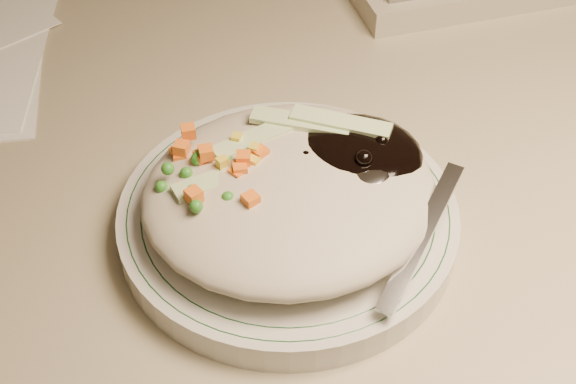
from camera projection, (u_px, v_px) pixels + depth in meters
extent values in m
cube|color=gray|center=(318.00, 90.00, 0.69)|extent=(1.40, 0.70, 0.04)
cylinder|color=beige|center=(288.00, 219.00, 0.54)|extent=(0.23, 0.23, 0.02)
torus|color=#144723|center=(288.00, 209.00, 0.53)|extent=(0.22, 0.22, 0.00)
torus|color=#144723|center=(288.00, 209.00, 0.53)|extent=(0.20, 0.20, 0.00)
ellipsoid|color=#B3A991|center=(290.00, 193.00, 0.52)|extent=(0.19, 0.18, 0.04)
ellipsoid|color=black|center=(349.00, 159.00, 0.53)|extent=(0.10, 0.09, 0.03)
ellipsoid|color=orange|center=(215.00, 183.00, 0.52)|extent=(0.08, 0.08, 0.02)
sphere|color=black|center=(306.00, 159.00, 0.52)|extent=(0.01, 0.01, 0.01)
sphere|color=black|center=(345.00, 145.00, 0.53)|extent=(0.01, 0.01, 0.01)
sphere|color=black|center=(382.00, 141.00, 0.52)|extent=(0.01, 0.01, 0.01)
sphere|color=black|center=(365.00, 137.00, 0.54)|extent=(0.01, 0.01, 0.01)
sphere|color=black|center=(364.00, 159.00, 0.51)|extent=(0.01, 0.01, 0.01)
sphere|color=black|center=(345.00, 152.00, 0.52)|extent=(0.01, 0.01, 0.01)
sphere|color=black|center=(355.00, 139.00, 0.53)|extent=(0.01, 0.01, 0.01)
cube|color=orange|center=(206.00, 153.00, 0.51)|extent=(0.01, 0.01, 0.01)
cube|color=orange|center=(238.00, 183.00, 0.51)|extent=(0.01, 0.01, 0.01)
cube|color=orange|center=(182.00, 148.00, 0.52)|extent=(0.01, 0.01, 0.01)
cube|color=orange|center=(243.00, 159.00, 0.51)|extent=(0.01, 0.01, 0.01)
cube|color=orange|center=(240.00, 170.00, 0.50)|extent=(0.01, 0.01, 0.01)
cube|color=orange|center=(178.00, 154.00, 0.53)|extent=(0.01, 0.01, 0.01)
cube|color=orange|center=(202.00, 157.00, 0.51)|extent=(0.01, 0.01, 0.01)
cube|color=orange|center=(238.00, 174.00, 0.51)|extent=(0.01, 0.01, 0.01)
cube|color=orange|center=(260.00, 154.00, 0.51)|extent=(0.01, 0.01, 0.01)
cube|color=orange|center=(188.00, 131.00, 0.52)|extent=(0.01, 0.01, 0.01)
cube|color=orange|center=(194.00, 195.00, 0.49)|extent=(0.01, 0.01, 0.01)
cube|color=orange|center=(251.00, 200.00, 0.48)|extent=(0.01, 0.01, 0.01)
cube|color=orange|center=(183.00, 191.00, 0.50)|extent=(0.01, 0.01, 0.01)
cube|color=orange|center=(181.00, 158.00, 0.53)|extent=(0.01, 0.01, 0.01)
sphere|color=#388C28|center=(237.00, 166.00, 0.51)|extent=(0.01, 0.01, 0.01)
sphere|color=#388C28|center=(196.00, 206.00, 0.48)|extent=(0.01, 0.01, 0.01)
sphere|color=#388C28|center=(186.00, 173.00, 0.51)|extent=(0.01, 0.01, 0.01)
sphere|color=#388C28|center=(168.00, 169.00, 0.50)|extent=(0.01, 0.01, 0.01)
sphere|color=#388C28|center=(230.00, 162.00, 0.52)|extent=(0.01, 0.01, 0.01)
sphere|color=#388C28|center=(252.00, 197.00, 0.50)|extent=(0.01, 0.01, 0.01)
sphere|color=#388C28|center=(215.00, 178.00, 0.51)|extent=(0.01, 0.01, 0.01)
sphere|color=#388C28|center=(210.00, 201.00, 0.50)|extent=(0.01, 0.01, 0.01)
sphere|color=#388C28|center=(161.00, 187.00, 0.50)|extent=(0.01, 0.01, 0.01)
sphere|color=#388C28|center=(200.00, 155.00, 0.51)|extent=(0.01, 0.01, 0.01)
sphere|color=#388C28|center=(197.00, 159.00, 0.51)|extent=(0.01, 0.01, 0.01)
sphere|color=#388C28|center=(192.00, 191.00, 0.50)|extent=(0.01, 0.01, 0.01)
sphere|color=#388C28|center=(228.00, 198.00, 0.49)|extent=(0.01, 0.01, 0.01)
sphere|color=#388C28|center=(259.00, 141.00, 0.53)|extent=(0.01, 0.01, 0.01)
cube|color=yellow|center=(228.00, 162.00, 0.52)|extent=(0.01, 0.01, 0.01)
cube|color=yellow|center=(254.00, 162.00, 0.51)|extent=(0.01, 0.01, 0.01)
cube|color=yellow|center=(211.00, 162.00, 0.52)|extent=(0.01, 0.01, 0.01)
cube|color=yellow|center=(222.00, 162.00, 0.51)|extent=(0.01, 0.01, 0.01)
cube|color=yellow|center=(216.00, 180.00, 0.51)|extent=(0.01, 0.01, 0.01)
cube|color=yellow|center=(254.00, 149.00, 0.51)|extent=(0.01, 0.01, 0.01)
cube|color=yellow|center=(237.00, 139.00, 0.53)|extent=(0.01, 0.01, 0.01)
cube|color=yellow|center=(231.00, 179.00, 0.51)|extent=(0.01, 0.01, 0.01)
cube|color=#B2D18C|center=(259.00, 137.00, 0.53)|extent=(0.07, 0.04, 0.00)
cube|color=#B2D18C|center=(301.00, 122.00, 0.54)|extent=(0.07, 0.05, 0.00)
cube|color=#B2D18C|center=(225.00, 177.00, 0.50)|extent=(0.07, 0.03, 0.00)
cube|color=#B2D18C|center=(341.00, 122.00, 0.53)|extent=(0.07, 0.05, 0.00)
cube|color=#B2D18C|center=(300.00, 184.00, 0.51)|extent=(0.07, 0.02, 0.00)
ellipsoid|color=silver|center=(365.00, 172.00, 0.51)|extent=(0.06, 0.06, 0.01)
cube|color=silver|center=(422.00, 236.00, 0.49)|extent=(0.09, 0.09, 0.03)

